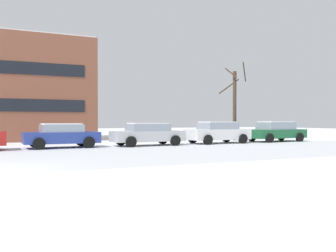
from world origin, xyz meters
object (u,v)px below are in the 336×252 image
object	(u,v)px
parked_car_silver	(148,134)
parked_car_green	(276,131)
parked_car_blue	(62,135)
parked_car_white	(218,132)

from	to	relation	value
parked_car_silver	parked_car_green	distance (m)	10.20
parked_car_blue	parked_car_silver	xyz separation A→B (m)	(5.10, -0.30, 0.01)
parked_car_blue	parked_car_white	distance (m)	10.20
parked_car_blue	parked_car_green	distance (m)	15.29
parked_car_silver	parked_car_white	size ratio (longest dim) A/B	1.03
parked_car_silver	parked_car_white	xyz separation A→B (m)	(5.10, 0.12, 0.03)
parked_car_white	parked_car_green	bearing A→B (deg)	1.42
parked_car_green	parked_car_white	bearing A→B (deg)	-178.58
parked_car_white	parked_car_green	xyz separation A→B (m)	(5.10, 0.13, -0.00)
parked_car_blue	parked_car_green	size ratio (longest dim) A/B	0.92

